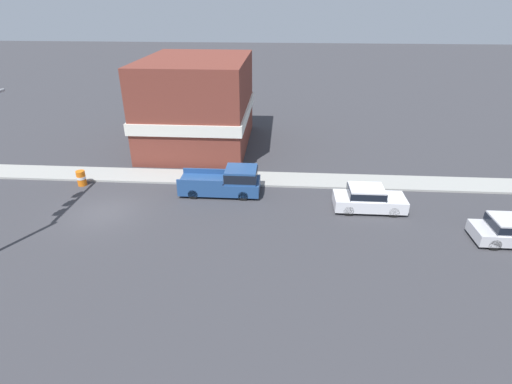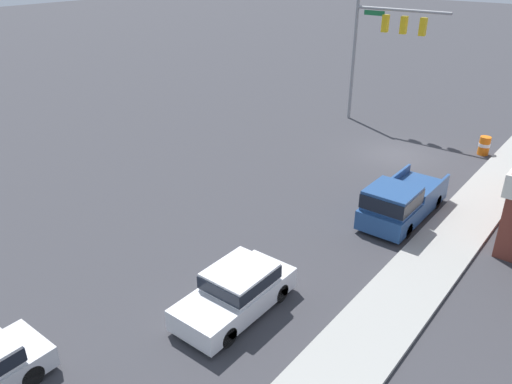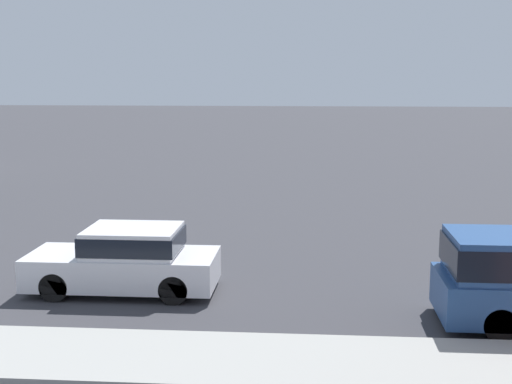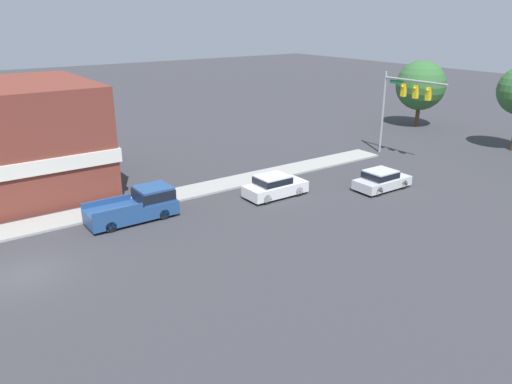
{
  "view_description": "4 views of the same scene",
  "coord_description": "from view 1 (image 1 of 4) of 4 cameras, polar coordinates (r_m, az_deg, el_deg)",
  "views": [
    {
      "loc": [
        20.88,
        10.93,
        12.14
      ],
      "look_at": [
        0.71,
        9.52,
        2.16
      ],
      "focal_mm": 28.0,
      "sensor_mm": 36.0,
      "label": 1
    },
    {
      "loc": [
        -10.34,
        26.35,
        10.8
      ],
      "look_at": [
        0.39,
        12.77,
        2.36
      ],
      "focal_mm": 35.0,
      "sensor_mm": 36.0,
      "label": 2
    },
    {
      "loc": [
        -17.53,
        12.07,
        5.04
      ],
      "look_at": [
        -1.0,
        13.38,
        2.31
      ],
      "focal_mm": 50.0,
      "sensor_mm": 36.0,
      "label": 3
    },
    {
      "loc": [
        23.83,
        -3.19,
        11.89
      ],
      "look_at": [
        0.97,
        12.97,
        1.81
      ],
      "focal_mm": 35.0,
      "sensor_mm": 36.0,
      "label": 4
    }
  ],
  "objects": [
    {
      "name": "ground_plane",
      "position": [
        26.52,
        -20.89,
        -2.87
      ],
      "size": [
        200.0,
        200.0,
        0.0
      ],
      "primitive_type": "plane",
      "color": "#38383D"
    },
    {
      "name": "sidewalk_curb",
      "position": [
        31.18,
        -16.88,
        2.31
      ],
      "size": [
        2.4,
        60.0,
        0.14
      ],
      "color": "#9E9E99",
      "rests_on": "ground"
    },
    {
      "name": "car_lead",
      "position": [
        25.81,
        15.72,
        -0.85
      ],
      "size": [
        1.9,
        4.38,
        1.54
      ],
      "color": "black",
      "rests_on": "ground"
    },
    {
      "name": "car_oncoming",
      "position": [
        25.72,
        32.76,
        -4.59
      ],
      "size": [
        1.9,
        4.21,
        1.44
      ],
      "rotation": [
        0.0,
        0.0,
        3.14
      ],
      "color": "black",
      "rests_on": "ground"
    },
    {
      "name": "pickup_truck_parked",
      "position": [
        26.89,
        -4.1,
        1.55
      ],
      "size": [
        2.03,
        5.38,
        1.89
      ],
      "color": "black",
      "rests_on": "ground"
    },
    {
      "name": "construction_barrel",
      "position": [
        30.79,
        -23.68,
        1.84
      ],
      "size": [
        0.63,
        0.63,
        1.08
      ],
      "color": "orange",
      "rests_on": "ground"
    },
    {
      "name": "corner_brick_building",
      "position": [
        35.84,
        -8.31,
        12.35
      ],
      "size": [
        11.77,
        8.88,
        7.52
      ],
      "color": "brown",
      "rests_on": "ground"
    }
  ]
}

